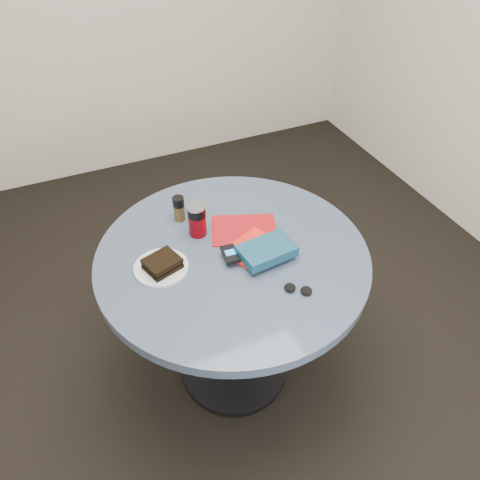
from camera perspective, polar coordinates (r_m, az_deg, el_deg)
name	(u,v)px	position (r m, az deg, el deg)	size (l,w,h in m)	color
ground	(234,370)	(2.28, -0.72, -15.52)	(4.00, 4.00, 0.00)	black
table	(233,283)	(1.82, -0.87, -5.31)	(1.00, 1.00, 0.75)	black
plate	(161,268)	(1.66, -9.57, -3.33)	(0.19, 0.19, 0.01)	silver
sandwich	(162,263)	(1.64, -9.45, -2.84)	(0.14, 0.13, 0.04)	black
soda_can	(197,220)	(1.75, -5.25, 2.42)	(0.07, 0.07, 0.13)	#6A050D
pepper_grinder	(179,208)	(1.84, -7.45, 3.85)	(0.05, 0.05, 0.10)	#46381E
magazine	(244,230)	(1.80, 0.50, 1.27)	(0.25, 0.18, 0.00)	maroon
red_book	(251,247)	(1.71, 1.30, -0.88)	(0.18, 0.12, 0.02)	red
novel	(267,251)	(1.66, 3.26, -1.30)	(0.19, 0.12, 0.04)	navy
mp3_player	(230,254)	(1.66, -1.20, -1.73)	(0.06, 0.09, 0.02)	black
headphones	(298,289)	(1.57, 7.09, -5.97)	(0.10, 0.09, 0.02)	black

